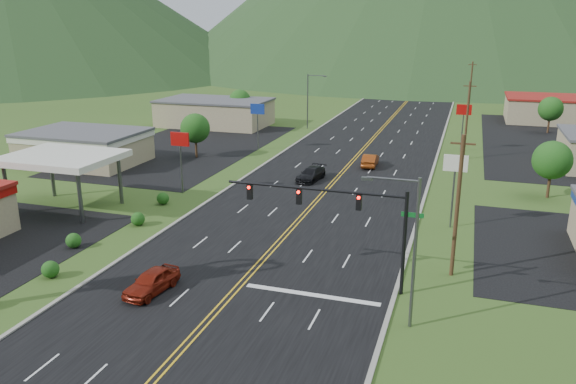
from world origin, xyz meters
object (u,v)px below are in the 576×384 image
(car_red_near, at_px, (152,282))
(car_red_far, at_px, (370,160))
(streetlight_east, at_px, (410,243))
(traffic_signal, at_px, (343,211))
(car_dark_mid, at_px, (311,174))
(gas_canopy, at_px, (62,159))
(streetlight_west, at_px, (310,98))

(car_red_near, xyz_separation_m, car_red_far, (7.68, 38.05, 0.02))
(streetlight_east, height_order, car_red_near, streetlight_east)
(traffic_signal, relative_size, car_dark_mid, 2.66)
(gas_canopy, bearing_deg, traffic_signal, -15.70)
(traffic_signal, height_order, streetlight_west, streetlight_west)
(traffic_signal, relative_size, streetlight_east, 1.46)
(streetlight_east, bearing_deg, car_red_near, -176.98)
(car_dark_mid, bearing_deg, streetlight_east, -55.50)
(gas_canopy, bearing_deg, car_red_far, 45.67)
(car_dark_mid, bearing_deg, traffic_signal, -60.96)
(streetlight_east, xyz_separation_m, streetlight_west, (-22.86, 60.00, 0.00))
(traffic_signal, distance_m, car_dark_mid, 26.74)
(gas_canopy, distance_m, car_red_near, 21.65)
(streetlight_east, distance_m, streetlight_west, 64.21)
(car_dark_mid, height_order, car_red_far, car_red_far)
(car_dark_mid, distance_m, car_red_far, 9.92)
(streetlight_east, height_order, streetlight_west, same)
(gas_canopy, xyz_separation_m, car_red_near, (16.93, -12.86, -4.11))
(car_red_near, height_order, car_dark_mid, car_red_near)
(gas_canopy, height_order, car_dark_mid, gas_canopy)
(traffic_signal, distance_m, streetlight_east, 6.17)
(car_red_near, bearing_deg, car_dark_mid, 92.71)
(gas_canopy, distance_m, car_red_far, 35.46)
(traffic_signal, relative_size, streetlight_west, 1.46)
(streetlight_west, xyz_separation_m, car_dark_mid, (9.10, -31.27, -4.47))
(traffic_signal, distance_m, streetlight_west, 58.88)
(streetlight_west, bearing_deg, gas_canopy, -102.13)
(traffic_signal, relative_size, gas_canopy, 1.31)
(traffic_signal, distance_m, gas_canopy, 29.59)
(car_dark_mid, bearing_deg, streetlight_west, 115.15)
(streetlight_east, distance_m, car_red_far, 38.42)
(traffic_signal, distance_m, car_red_near, 13.34)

